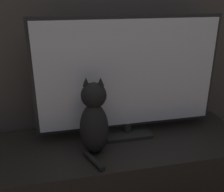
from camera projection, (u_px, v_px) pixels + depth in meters
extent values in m
cube|color=black|center=(111.00, 180.00, 1.59)|extent=(1.60, 0.53, 0.51)
cube|color=black|center=(127.00, 133.00, 1.58)|extent=(0.27, 0.16, 0.02)
cylinder|color=black|center=(127.00, 127.00, 1.57)|extent=(0.04, 0.04, 0.06)
cube|color=black|center=(128.00, 74.00, 1.46)|extent=(1.05, 0.02, 0.63)
cube|color=white|center=(129.00, 75.00, 1.44)|extent=(1.01, 0.01, 0.60)
ellipsoid|color=black|center=(94.00, 129.00, 1.36)|extent=(0.18, 0.16, 0.28)
ellipsoid|color=olive|center=(95.00, 127.00, 1.41)|extent=(0.09, 0.06, 0.16)
sphere|color=black|center=(94.00, 95.00, 1.32)|extent=(0.16, 0.16, 0.13)
cone|color=black|center=(86.00, 82.00, 1.29)|extent=(0.04, 0.04, 0.04)
cone|color=black|center=(101.00, 82.00, 1.29)|extent=(0.04, 0.04, 0.04)
cylinder|color=black|center=(94.00, 160.00, 1.32)|extent=(0.09, 0.17, 0.03)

